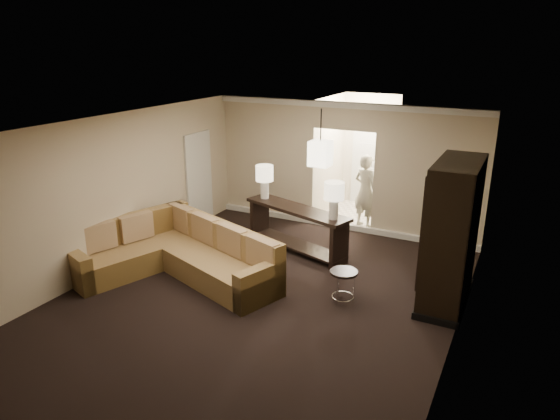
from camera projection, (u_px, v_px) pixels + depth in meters
The scene contains 19 objects.
ground at pixel (251, 306), 7.92m from camera, with size 8.00×8.00×0.00m, color black.
wall_back at pixel (343, 167), 10.85m from camera, with size 6.00×0.04×2.80m, color #C3B793.
wall_front at pixel (3, 373), 4.10m from camera, with size 6.00×0.04×2.80m, color #C3B793.
wall_left at pixel (102, 197), 8.77m from camera, with size 0.04×8.00×2.80m, color #C3B793.
wall_right at pixel (458, 261), 6.18m from camera, with size 0.04×8.00×2.80m, color #C3B793.
ceiling at pixel (248, 130), 7.03m from camera, with size 6.00×8.00×0.02m, color white.
crown_molding at pixel (344, 105), 10.38m from camera, with size 6.00×0.10×0.12m, color silver.
baseboard at pixel (339, 225), 11.24m from camera, with size 6.00×0.10×0.12m, color silver.
side_door at pixel (199, 179), 11.23m from camera, with size 0.05×0.90×2.10m, color silver.
foyer at pixel (362, 159), 12.01m from camera, with size 1.44×2.02×2.80m.
sectional_sofa at pixel (176, 254), 8.90m from camera, with size 3.80×2.71×0.95m.
coffee_table at pixel (240, 263), 9.02m from camera, with size 1.01×1.01×0.37m.
console_table at pixel (297, 225), 9.85m from camera, with size 2.40×1.21×0.91m.
armoire at pixel (451, 237), 7.72m from camera, with size 0.69×1.61×2.32m.
drink_table at pixel (343, 280), 7.92m from camera, with size 0.44×0.44×0.55m.
table_lamp_left at pixel (265, 176), 10.19m from camera, with size 0.36×0.36×0.69m.
table_lamp_right at pixel (334, 195), 8.98m from camera, with size 0.36×0.36×0.69m.
pendant_light at pixel (320, 153), 9.58m from camera, with size 0.38×0.38×1.09m.
person at pixel (366, 187), 11.06m from camera, with size 0.66×0.44×1.84m, color beige.
Camera 1 is at (3.60, -6.04, 3.98)m, focal length 32.00 mm.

